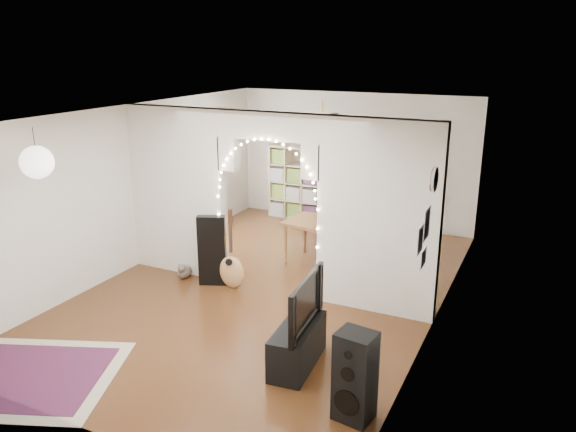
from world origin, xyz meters
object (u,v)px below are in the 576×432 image
at_px(floor_speaker, 355,376).
at_px(dining_chair_right, 346,259).
at_px(media_console, 297,345).
at_px(dining_chair_left, 364,226).
at_px(dining_table, 322,226).
at_px(acoustic_guitar, 231,259).
at_px(bookcase, 304,184).

xyz_separation_m(floor_speaker, dining_chair_right, (-1.33, 3.43, -0.20)).
bearing_deg(media_console, dining_chair_left, 93.72).
height_order(media_console, dining_table, dining_table).
xyz_separation_m(acoustic_guitar, dining_chair_left, (1.08, 3.17, -0.25)).
distance_m(floor_speaker, dining_chair_left, 5.62).
xyz_separation_m(media_console, dining_table, (-0.94, 3.04, 0.43)).
bearing_deg(acoustic_guitar, dining_chair_right, 17.39).
distance_m(dining_table, dining_chair_left, 1.76).
height_order(bookcase, dining_chair_left, bookcase).
height_order(acoustic_guitar, floor_speaker, acoustic_guitar).
distance_m(bookcase, dining_chair_right, 3.17).
bearing_deg(dining_chair_left, floor_speaker, -85.08).
bearing_deg(media_console, acoustic_guitar, 134.44).
distance_m(media_console, dining_chair_right, 2.81).
bearing_deg(dining_chair_left, acoustic_guitar, -121.06).
relative_size(bookcase, dining_chair_left, 3.34).
bearing_deg(dining_chair_right, media_console, -98.94).
bearing_deg(acoustic_guitar, dining_table, 35.69).
relative_size(media_console, dining_table, 0.78).
relative_size(acoustic_guitar, media_console, 1.07).
bearing_deg(floor_speaker, acoustic_guitar, 149.51).
distance_m(acoustic_guitar, bookcase, 3.79).
relative_size(dining_table, dining_chair_left, 2.74).
height_order(bookcase, dining_chair_right, bookcase).
distance_m(floor_speaker, media_console, 1.15).
bearing_deg(bookcase, dining_chair_left, -17.69).
relative_size(dining_table, dining_chair_right, 2.16).
distance_m(floor_speaker, dining_table, 4.14).
relative_size(floor_speaker, bookcase, 0.60).
distance_m(bookcase, dining_table, 2.62).
xyz_separation_m(acoustic_guitar, dining_chair_right, (1.41, 1.24, -0.20)).
xyz_separation_m(floor_speaker, dining_chair_left, (-1.66, 5.37, -0.26)).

